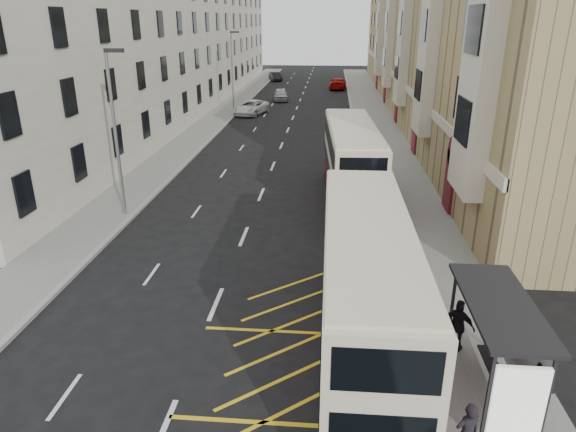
# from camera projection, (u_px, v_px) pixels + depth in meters

# --- Properties ---
(ground) EXTENTS (200.00, 200.00, 0.00)m
(ground) POSITION_uv_depth(u_px,v_px,m) (185.00, 378.00, 14.38)
(ground) COLOR black
(ground) RESTS_ON ground
(pavement_right) EXTENTS (4.00, 120.00, 0.15)m
(pavement_right) POSITION_uv_depth(u_px,v_px,m) (382.00, 141.00, 41.59)
(pavement_right) COLOR slate
(pavement_right) RESTS_ON ground
(pavement_left) EXTENTS (3.00, 120.00, 0.15)m
(pavement_left) POSITION_uv_depth(u_px,v_px,m) (194.00, 137.00, 42.81)
(pavement_left) COLOR slate
(pavement_left) RESTS_ON ground
(kerb_right) EXTENTS (0.25, 120.00, 0.15)m
(kerb_right) POSITION_uv_depth(u_px,v_px,m) (357.00, 140.00, 41.74)
(kerb_right) COLOR gray
(kerb_right) RESTS_ON ground
(kerb_left) EXTENTS (0.25, 120.00, 0.15)m
(kerb_left) POSITION_uv_depth(u_px,v_px,m) (212.00, 138.00, 42.69)
(kerb_left) COLOR gray
(kerb_left) RESTS_ON ground
(road_markings) EXTENTS (10.00, 110.00, 0.01)m
(road_markings) POSITION_uv_depth(u_px,v_px,m) (296.00, 109.00, 56.17)
(road_markings) COLOR silver
(road_markings) RESTS_ON ground
(terrace_right) EXTENTS (10.75, 79.00, 15.25)m
(terrace_right) POSITION_uv_depth(u_px,v_px,m) (442.00, 37.00, 52.62)
(terrace_right) COLOR #9E8A5C
(terrace_right) RESTS_ON ground
(terrace_left) EXTENTS (9.18, 79.00, 13.25)m
(terrace_left) POSITION_uv_depth(u_px,v_px,m) (173.00, 46.00, 55.34)
(terrace_left) COLOR beige
(terrace_left) RESTS_ON ground
(bus_shelter) EXTENTS (1.65, 4.25, 2.70)m
(bus_shelter) POSITION_uv_depth(u_px,v_px,m) (507.00, 336.00, 12.59)
(bus_shelter) COLOR black
(bus_shelter) RESTS_ON pavement_right
(guard_railing) EXTENTS (0.06, 6.56, 1.01)m
(guard_railing) POSITION_uv_depth(u_px,v_px,m) (391.00, 267.00, 18.92)
(guard_railing) COLOR red
(guard_railing) RESTS_ON pavement_right
(street_lamp_near) EXTENTS (0.93, 0.18, 8.00)m
(street_lamp_near) POSITION_uv_depth(u_px,v_px,m) (116.00, 126.00, 24.35)
(street_lamp_near) COLOR gray
(street_lamp_near) RESTS_ON pavement_left
(street_lamp_far) EXTENTS (0.93, 0.18, 8.00)m
(street_lamp_far) POSITION_uv_depth(u_px,v_px,m) (232.00, 68.00, 52.21)
(street_lamp_far) COLOR gray
(street_lamp_far) RESTS_ON pavement_left
(double_decker_front) EXTENTS (2.49, 10.62, 4.23)m
(double_decker_front) POSITION_uv_depth(u_px,v_px,m) (365.00, 289.00, 14.73)
(double_decker_front) COLOR beige
(double_decker_front) RESTS_ON ground
(double_decker_rear) EXTENTS (3.02, 10.72, 4.23)m
(double_decker_rear) POSITION_uv_depth(u_px,v_px,m) (351.00, 164.00, 27.27)
(double_decker_rear) COLOR beige
(double_decker_rear) RESTS_ON ground
(pedestrian_mid) EXTENTS (1.14, 1.05, 1.88)m
(pedestrian_mid) POSITION_uv_depth(u_px,v_px,m) (540.00, 398.00, 12.07)
(pedestrian_mid) COLOR black
(pedestrian_mid) RESTS_ON pavement_right
(pedestrian_far) EXTENTS (1.04, 0.85, 1.66)m
(pedestrian_far) POSITION_uv_depth(u_px,v_px,m) (458.00, 326.00, 15.08)
(pedestrian_far) COLOR black
(pedestrian_far) RESTS_ON pavement_right
(white_van) EXTENTS (3.61, 5.60, 1.43)m
(white_van) POSITION_uv_depth(u_px,v_px,m) (251.00, 107.00, 53.03)
(white_van) COLOR white
(white_van) RESTS_ON ground
(car_silver) EXTENTS (2.18, 4.38, 1.43)m
(car_silver) POSITION_uv_depth(u_px,v_px,m) (281.00, 95.00, 61.82)
(car_silver) COLOR #9C9FA3
(car_silver) RESTS_ON ground
(car_dark) EXTENTS (2.65, 4.21, 1.31)m
(car_dark) POSITION_uv_depth(u_px,v_px,m) (275.00, 77.00, 81.12)
(car_dark) COLOR black
(car_dark) RESTS_ON ground
(car_red) EXTENTS (2.52, 5.51, 1.56)m
(car_red) POSITION_uv_depth(u_px,v_px,m) (338.00, 83.00, 71.74)
(car_red) COLOR #A50305
(car_red) RESTS_ON ground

